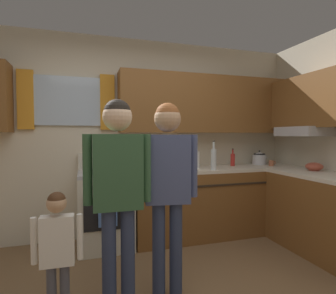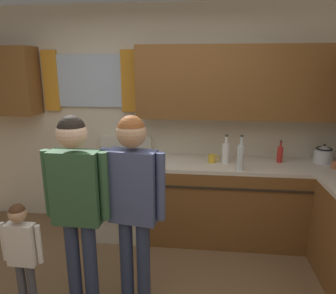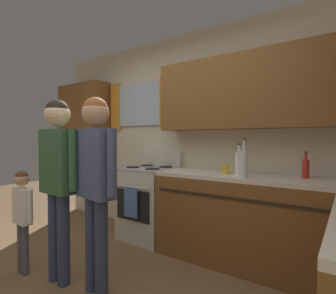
# 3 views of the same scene
# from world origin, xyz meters

# --- Properties ---
(back_wall_unit) EXTENTS (4.60, 0.42, 2.60)m
(back_wall_unit) POSITION_xyz_m (0.10, 1.81, 1.49)
(back_wall_unit) COLOR beige
(back_wall_unit) RESTS_ON ground
(kitchen_counter_run) EXTENTS (2.31, 2.01, 0.90)m
(kitchen_counter_run) POSITION_xyz_m (1.46, 1.16, 0.45)
(kitchen_counter_run) COLOR brown
(kitchen_counter_run) RESTS_ON ground
(stove_oven) EXTENTS (0.62, 0.67, 1.10)m
(stove_oven) POSITION_xyz_m (-0.34, 1.54, 0.47)
(stove_oven) COLOR beige
(stove_oven) RESTS_ON ground
(bottle_tall_clear) EXTENTS (0.07, 0.07, 0.37)m
(bottle_tall_clear) POSITION_xyz_m (0.96, 1.30, 1.04)
(bottle_tall_clear) COLOR silver
(bottle_tall_clear) RESTS_ON kitchen_counter_run
(bottle_milk_white) EXTENTS (0.08, 0.08, 0.31)m
(bottle_milk_white) POSITION_xyz_m (0.83, 1.53, 1.02)
(bottle_milk_white) COLOR white
(bottle_milk_white) RESTS_ON kitchen_counter_run
(bottle_sauce_red) EXTENTS (0.06, 0.06, 0.25)m
(bottle_sauce_red) POSITION_xyz_m (1.42, 1.62, 0.99)
(bottle_sauce_red) COLOR red
(bottle_sauce_red) RESTS_ON kitchen_counter_run
(cup_terracotta) EXTENTS (0.11, 0.07, 0.08)m
(cup_terracotta) POSITION_xyz_m (1.94, 1.46, 0.94)
(cup_terracotta) COLOR #B76642
(cup_terracotta) RESTS_ON kitchen_counter_run
(mug_mustard_yellow) EXTENTS (0.12, 0.08, 0.09)m
(mug_mustard_yellow) POSITION_xyz_m (0.68, 1.53, 0.95)
(mug_mustard_yellow) COLOR gold
(mug_mustard_yellow) RESTS_ON kitchen_counter_run
(stovetop_kettle) EXTENTS (0.27, 0.20, 0.21)m
(stovetop_kettle) POSITION_xyz_m (1.89, 1.67, 1.00)
(stovetop_kettle) COLOR silver
(stovetop_kettle) RESTS_ON kitchen_counter_run
(mixing_bowl) EXTENTS (0.20, 0.20, 0.10)m
(mixing_bowl) POSITION_xyz_m (2.11, 0.89, 0.95)
(mixing_bowl) COLOR #B24C38
(mixing_bowl) RESTS_ON kitchen_counter_run
(adult_holding_child) EXTENTS (0.50, 0.22, 1.60)m
(adult_holding_child) POSITION_xyz_m (-0.34, 0.27, 1.01)
(adult_holding_child) COLOR #2D3856
(adult_holding_child) RESTS_ON ground
(adult_in_plaid) EXTENTS (0.49, 0.22, 1.59)m
(adult_in_plaid) POSITION_xyz_m (0.07, 0.34, 1.00)
(adult_in_plaid) COLOR #2D3856
(adult_in_plaid) RESTS_ON ground
(small_child) EXTENTS (0.33, 0.13, 0.96)m
(small_child) POSITION_xyz_m (-0.75, 0.16, 0.60)
(small_child) COLOR #4C4C56
(small_child) RESTS_ON ground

